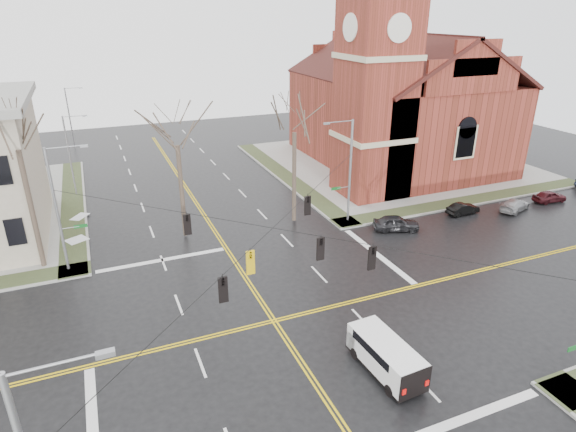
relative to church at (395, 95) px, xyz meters
name	(u,v)px	position (x,y,z in m)	size (l,w,h in m)	color
ground	(274,321)	(-24.76, -24.78, -8.43)	(120.00, 120.00, 0.00)	black
sidewalks	(274,320)	(-24.76, -24.78, -8.36)	(80.00, 80.00, 0.17)	gray
road_markings	(274,321)	(-24.76, -24.78, -8.43)	(100.00, 100.00, 0.01)	gold
church	(395,95)	(0.00, 0.00, 0.00)	(24.28, 27.48, 27.50)	maroon
signal_pole_ne	(348,169)	(-13.44, -13.28, -3.48)	(2.75, 0.22, 9.00)	gray
signal_pole_nw	(59,207)	(-36.09, -13.28, -3.48)	(2.75, 0.22, 9.00)	gray
span_wires	(273,228)	(-24.76, -24.78, -2.23)	(23.02, 23.02, 0.03)	black
traffic_signals	(277,245)	(-24.76, -25.45, -2.98)	(8.21, 8.26, 1.30)	black
streetlight_north_a	(71,153)	(-35.42, 3.22, -3.97)	(2.30, 0.20, 8.00)	gray
streetlight_north_b	(70,115)	(-35.42, 23.22, -3.97)	(2.30, 0.20, 8.00)	gray
cargo_van	(384,353)	(-21.06, -30.94, -7.37)	(2.09, 4.82, 1.79)	white
parked_car_a	(396,223)	(-10.37, -16.53, -7.77)	(1.57, 3.90, 1.33)	black
parked_car_b	(463,209)	(-2.61, -15.90, -7.91)	(1.12, 3.20, 1.06)	black
parked_car_c	(515,205)	(2.48, -17.08, -7.88)	(1.56, 3.85, 1.12)	#A0A0A2
parked_car_d	(550,196)	(7.38, -16.73, -7.85)	(1.37, 3.40, 1.16)	#411218
tree_nw_far	(16,142)	(-37.93, -12.03, 0.96)	(4.00, 4.00, 13.01)	#3D3027
tree_nw_near	(177,139)	(-27.27, -10.82, -0.15)	(4.00, 4.00, 11.45)	#3D3027
tree_ne	(294,126)	(-17.70, -11.47, 0.13)	(4.00, 4.00, 11.84)	#3D3027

